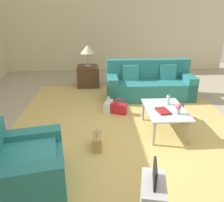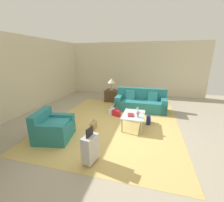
# 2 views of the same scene
# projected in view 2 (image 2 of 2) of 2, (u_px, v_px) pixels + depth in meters

# --- Properties ---
(ground_plane) EXTENTS (12.00, 12.00, 0.00)m
(ground_plane) POSITION_uv_depth(u_px,v_px,m) (116.00, 130.00, 4.80)
(ground_plane) COLOR #A89E89
(wall_back) EXTENTS (10.24, 0.12, 3.10)m
(wall_back) POSITION_uv_depth(u_px,v_px,m) (6.00, 78.00, 5.35)
(wall_back) COLOR beige
(wall_back) RESTS_ON ground
(wall_right) EXTENTS (0.12, 8.00, 3.10)m
(wall_right) POSITION_uv_depth(u_px,v_px,m) (135.00, 69.00, 9.05)
(wall_right) COLOR beige
(wall_right) RESTS_ON ground
(area_rug) EXTENTS (5.20, 4.40, 0.01)m
(area_rug) POSITION_uv_depth(u_px,v_px,m) (114.00, 122.00, 5.41)
(area_rug) COLOR tan
(area_rug) RESTS_ON ground
(couch) EXTENTS (0.85, 2.15, 0.94)m
(couch) POSITION_uv_depth(u_px,v_px,m) (141.00, 103.00, 6.60)
(couch) COLOR teal
(couch) RESTS_ON ground
(armchair) EXTENTS (1.14, 1.09, 0.82)m
(armchair) POSITION_uv_depth(u_px,v_px,m) (52.00, 129.00, 4.28)
(armchair) COLOR teal
(armchair) RESTS_ON ground
(coffee_table) EXTENTS (1.02, 0.70, 0.46)m
(coffee_table) POSITION_uv_depth(u_px,v_px,m) (134.00, 116.00, 4.94)
(coffee_table) COLOR silver
(coffee_table) RESTS_ON ground
(water_bottle) EXTENTS (0.06, 0.06, 0.20)m
(water_bottle) POSITION_uv_depth(u_px,v_px,m) (137.00, 110.00, 5.05)
(water_bottle) COLOR silver
(water_bottle) RESTS_ON coffee_table
(coffee_table_book) EXTENTS (0.32, 0.24, 0.03)m
(coffee_table_book) POSITION_uv_depth(u_px,v_px,m) (131.00, 115.00, 4.82)
(coffee_table_book) COLOR maroon
(coffee_table_book) RESTS_ON coffee_table
(flower_vase) EXTENTS (0.11, 0.11, 0.21)m
(flower_vase) POSITION_uv_depth(u_px,v_px,m) (138.00, 114.00, 4.64)
(flower_vase) COLOR #B2B7BC
(flower_vase) RESTS_ON coffee_table
(side_table) EXTENTS (0.63, 0.63, 0.60)m
(side_table) POSITION_uv_depth(u_px,v_px,m) (112.00, 95.00, 7.93)
(side_table) COLOR #513823
(side_table) RESTS_ON ground
(table_lamp) EXTENTS (0.40, 0.40, 0.60)m
(table_lamp) POSITION_uv_depth(u_px,v_px,m) (112.00, 81.00, 7.71)
(table_lamp) COLOR #ADA899
(table_lamp) RESTS_ON side_table
(suitcase_silver) EXTENTS (0.44, 0.29, 0.85)m
(suitcase_silver) POSITION_uv_depth(u_px,v_px,m) (90.00, 148.00, 3.27)
(suitcase_silver) COLOR #B7B7BC
(suitcase_silver) RESTS_ON ground
(handbag_red) EXTENTS (0.26, 0.35, 0.36)m
(handbag_red) POSITION_uv_depth(u_px,v_px,m) (117.00, 113.00, 5.93)
(handbag_red) COLOR red
(handbag_red) RESTS_ON ground
(handbag_navy) EXTENTS (0.33, 0.15, 0.36)m
(handbag_navy) POSITION_uv_depth(u_px,v_px,m) (148.00, 120.00, 5.28)
(handbag_navy) COLOR navy
(handbag_navy) RESTS_ON ground
(handbag_white) EXTENTS (0.35, 0.23, 0.36)m
(handbag_white) POSITION_uv_depth(u_px,v_px,m) (112.00, 111.00, 6.11)
(handbag_white) COLOR white
(handbag_white) RESTS_ON ground
(handbag_tan) EXTENTS (0.32, 0.14, 0.36)m
(handbag_tan) POSITION_uv_depth(u_px,v_px,m) (94.00, 125.00, 4.87)
(handbag_tan) COLOR tan
(handbag_tan) RESTS_ON ground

